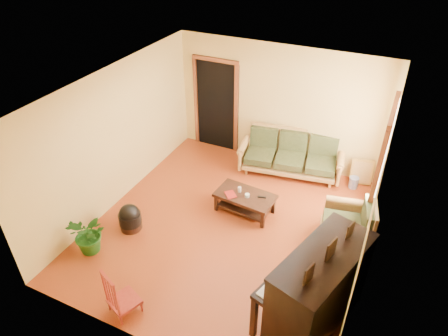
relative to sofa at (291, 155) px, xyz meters
The scene contains 16 objects.
floor 2.21m from the sofa, 102.35° to the right, with size 5.00×5.00×0.00m, color maroon.
doorway 2.03m from the sofa, 169.25° to the left, with size 1.08×0.16×2.05m, color black.
window 2.19m from the sofa, 25.06° to the right, with size 0.12×1.36×1.46m, color white.
sofa is the anchor object (origin of this frame).
coffee_table 1.65m from the sofa, 102.94° to the right, with size 1.08×0.59×0.39m, color black.
armchair 2.21m from the sofa, 48.72° to the right, with size 0.89×0.94×0.94m, color #A0713A.
piano 3.72m from the sofa, 67.72° to the right, with size 0.91×1.54×1.36m, color black.
footstool 3.52m from the sofa, 125.00° to the right, with size 0.40×0.40×0.38m, color black.
red_chair 4.46m from the sofa, 103.67° to the right, with size 0.38×0.42×0.82m, color maroon.
leaning_frame 1.47m from the sofa, ahead, with size 0.44×0.10×0.58m, color #B1883B.
ceramic_crock 1.38m from the sofa, ahead, with size 0.19×0.19×0.24m, color #314593.
potted_plant 4.26m from the sofa, 122.07° to the right, with size 0.64×0.56×0.71m, color #1B5016.
book 1.90m from the sofa, 110.40° to the right, with size 0.17×0.23×0.02m, color maroon.
candle 1.63m from the sofa, 107.64° to the right, with size 0.06×0.06×0.11m, color silver.
glass_jar 1.66m from the sofa, 100.74° to the right, with size 0.09×0.09×0.06m, color white.
remote 1.54m from the sofa, 92.27° to the right, with size 0.15×0.04×0.02m, color black.
Camera 1 is at (2.20, -4.87, 4.88)m, focal length 32.00 mm.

